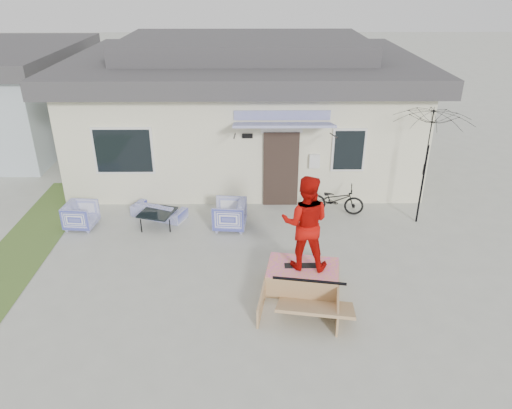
{
  "coord_description": "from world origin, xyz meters",
  "views": [
    {
      "loc": [
        0.21,
        -7.71,
        5.97
      ],
      "look_at": [
        0.3,
        1.8,
        1.3
      ],
      "focal_mm": 33.9,
      "sensor_mm": 36.0,
      "label": 1
    }
  ],
  "objects_px": {
    "armchair_left": "(81,214)",
    "skate_ramp": "(302,277)",
    "coffee_table": "(158,218)",
    "patio_umbrella": "(426,159)",
    "skater": "(305,222)",
    "loveseat": "(159,207)",
    "skateboard": "(303,265)",
    "bicycle": "(335,197)",
    "armchair_right": "(229,213)"
  },
  "relations": [
    {
      "from": "loveseat",
      "to": "skate_ramp",
      "type": "distance_m",
      "value": 4.73
    },
    {
      "from": "coffee_table",
      "to": "skate_ramp",
      "type": "height_order",
      "value": "skate_ramp"
    },
    {
      "from": "coffee_table",
      "to": "skateboard",
      "type": "height_order",
      "value": "skateboard"
    },
    {
      "from": "armchair_left",
      "to": "bicycle",
      "type": "xyz_separation_m",
      "value": [
        6.56,
        0.73,
        0.12
      ]
    },
    {
      "from": "skate_ramp",
      "to": "skater",
      "type": "relative_size",
      "value": 0.97
    },
    {
      "from": "armchair_right",
      "to": "skateboard",
      "type": "height_order",
      "value": "armchair_right"
    },
    {
      "from": "skater",
      "to": "skateboard",
      "type": "bearing_deg",
      "value": -0.0
    },
    {
      "from": "coffee_table",
      "to": "bicycle",
      "type": "xyz_separation_m",
      "value": [
        4.64,
        0.66,
        0.29
      ]
    },
    {
      "from": "loveseat",
      "to": "coffee_table",
      "type": "relative_size",
      "value": 1.82
    },
    {
      "from": "armchair_right",
      "to": "coffee_table",
      "type": "height_order",
      "value": "armchair_right"
    },
    {
      "from": "skateboard",
      "to": "skate_ramp",
      "type": "bearing_deg",
      "value": -99.62
    },
    {
      "from": "loveseat",
      "to": "skateboard",
      "type": "distance_m",
      "value": 4.71
    },
    {
      "from": "loveseat",
      "to": "coffee_table",
      "type": "xyz_separation_m",
      "value": [
        0.05,
        -0.48,
        -0.09
      ]
    },
    {
      "from": "bicycle",
      "to": "skateboard",
      "type": "distance_m",
      "value": 3.52
    },
    {
      "from": "loveseat",
      "to": "patio_umbrella",
      "type": "distance_m",
      "value": 6.93
    },
    {
      "from": "armchair_left",
      "to": "patio_umbrella",
      "type": "bearing_deg",
      "value": -82.67
    },
    {
      "from": "patio_umbrella",
      "to": "skater",
      "type": "relative_size",
      "value": 1.11
    },
    {
      "from": "armchair_right",
      "to": "skateboard",
      "type": "xyz_separation_m",
      "value": [
        1.61,
        -2.53,
        0.1
      ]
    },
    {
      "from": "bicycle",
      "to": "skater",
      "type": "height_order",
      "value": "skater"
    },
    {
      "from": "bicycle",
      "to": "coffee_table",
      "type": "bearing_deg",
      "value": 108.12
    },
    {
      "from": "patio_umbrella",
      "to": "skateboard",
      "type": "relative_size",
      "value": 2.87
    },
    {
      "from": "armchair_right",
      "to": "coffee_table",
      "type": "xyz_separation_m",
      "value": [
        -1.84,
        0.13,
        -0.21
      ]
    },
    {
      "from": "coffee_table",
      "to": "skate_ramp",
      "type": "xyz_separation_m",
      "value": [
        3.45,
        -2.71,
        0.04
      ]
    },
    {
      "from": "skate_ramp",
      "to": "skater",
      "type": "xyz_separation_m",
      "value": [
        0.01,
        0.05,
        1.27
      ]
    },
    {
      "from": "loveseat",
      "to": "patio_umbrella",
      "type": "bearing_deg",
      "value": -159.87
    },
    {
      "from": "armchair_left",
      "to": "armchair_right",
      "type": "xyz_separation_m",
      "value": [
        3.77,
        -0.06,
        0.04
      ]
    },
    {
      "from": "armchair_left",
      "to": "skater",
      "type": "xyz_separation_m",
      "value": [
        5.38,
        -2.59,
        1.15
      ]
    },
    {
      "from": "armchair_right",
      "to": "coffee_table",
      "type": "distance_m",
      "value": 1.86
    },
    {
      "from": "bicycle",
      "to": "patio_umbrella",
      "type": "height_order",
      "value": "patio_umbrella"
    },
    {
      "from": "coffee_table",
      "to": "skateboard",
      "type": "relative_size",
      "value": 1.04
    },
    {
      "from": "skate_ramp",
      "to": "skateboard",
      "type": "bearing_deg",
      "value": 90.0
    },
    {
      "from": "loveseat",
      "to": "bicycle",
      "type": "bearing_deg",
      "value": -154.91
    },
    {
      "from": "armchair_left",
      "to": "skate_ramp",
      "type": "height_order",
      "value": "armchair_left"
    },
    {
      "from": "loveseat",
      "to": "armchair_left",
      "type": "height_order",
      "value": "armchair_left"
    },
    {
      "from": "armchair_right",
      "to": "coffee_table",
      "type": "relative_size",
      "value": 1.02
    },
    {
      "from": "armchair_left",
      "to": "skater",
      "type": "height_order",
      "value": "skater"
    },
    {
      "from": "armchair_right",
      "to": "skate_ramp",
      "type": "height_order",
      "value": "armchair_right"
    },
    {
      "from": "armchair_right",
      "to": "skate_ramp",
      "type": "distance_m",
      "value": 3.04
    },
    {
      "from": "loveseat",
      "to": "skater",
      "type": "height_order",
      "value": "skater"
    },
    {
      "from": "bicycle",
      "to": "armchair_left",
      "type": "bearing_deg",
      "value": 106.42
    },
    {
      "from": "coffee_table",
      "to": "armchair_left",
      "type": "bearing_deg",
      "value": -177.79
    },
    {
      "from": "coffee_table",
      "to": "patio_umbrella",
      "type": "relative_size",
      "value": 0.36
    },
    {
      "from": "patio_umbrella",
      "to": "coffee_table",
      "type": "bearing_deg",
      "value": -178.73
    },
    {
      "from": "bicycle",
      "to": "skater",
      "type": "bearing_deg",
      "value": 170.42
    },
    {
      "from": "loveseat",
      "to": "coffee_table",
      "type": "bearing_deg",
      "value": 119.24
    },
    {
      "from": "patio_umbrella",
      "to": "skater",
      "type": "distance_m",
      "value": 4.31
    },
    {
      "from": "armchair_left",
      "to": "skater",
      "type": "distance_m",
      "value": 6.08
    },
    {
      "from": "coffee_table",
      "to": "bicycle",
      "type": "distance_m",
      "value": 4.7
    },
    {
      "from": "bicycle",
      "to": "skateboard",
      "type": "bearing_deg",
      "value": 170.42
    },
    {
      "from": "armchair_left",
      "to": "skater",
      "type": "relative_size",
      "value": 0.37
    }
  ]
}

